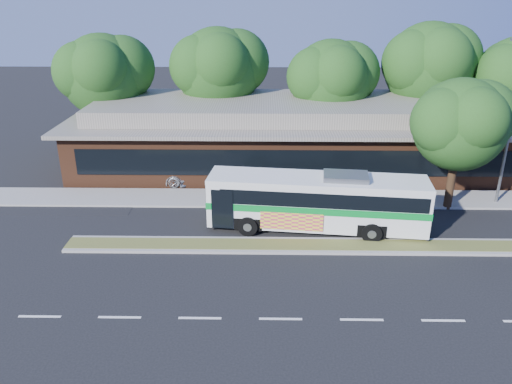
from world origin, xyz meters
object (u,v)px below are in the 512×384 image
at_px(lamp_post, 511,119).
at_px(sedan, 154,171).
at_px(sidewalk_tree, 466,122).
at_px(transit_bus, 318,198).

xyz_separation_m(lamp_post, sedan, (-20.17, 3.14, -4.17)).
distance_m(lamp_post, sedan, 20.83).
bearing_deg(sidewalk_tree, transit_bus, -160.07).
bearing_deg(sidewalk_tree, sedan, 168.03).
distance_m(transit_bus, sidewalk_tree, 9.00).
relative_size(lamp_post, sedan, 1.80).
height_order(lamp_post, sedan, lamp_post).
distance_m(lamp_post, sidewalk_tree, 2.68).
bearing_deg(lamp_post, sidewalk_tree, -167.44).
distance_m(lamp_post, transit_bus, 11.53).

